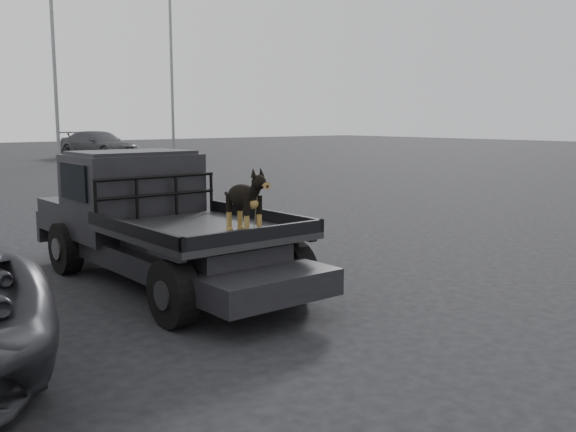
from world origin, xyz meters
TOP-DOWN VIEW (x-y plane):
  - ground at (0.00, 0.00)m, footprint 120.00×120.00m
  - flatbed_ute at (-0.29, 1.62)m, footprint 2.00×5.40m
  - ute_cab at (-0.29, 2.57)m, footprint 1.72×1.30m
  - headache_rack at (-0.29, 1.82)m, footprint 1.80×0.08m
  - dog at (-0.06, 0.07)m, footprint 0.32×0.60m
  - distant_car_b at (10.67, 29.76)m, footprint 3.63×5.80m
  - floodlight_mid at (7.14, 26.44)m, footprint 1.08×0.28m
  - floodlight_far at (16.09, 30.76)m, footprint 1.08×0.28m

SIDE VIEW (x-z plane):
  - ground at x=0.00m, z-range 0.00..0.00m
  - flatbed_ute at x=-0.29m, z-range 0.00..0.92m
  - distant_car_b at x=10.67m, z-range 0.00..1.57m
  - headache_rack at x=-0.29m, z-range 0.92..1.47m
  - dog at x=-0.06m, z-range 0.92..1.66m
  - ute_cab at x=-0.29m, z-range 0.92..1.80m
  - floodlight_far at x=16.09m, z-range 0.59..13.61m
  - floodlight_mid at x=7.14m, z-range 0.60..14.18m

